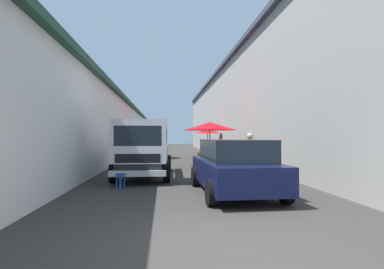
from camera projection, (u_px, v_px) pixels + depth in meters
The scene contains 10 objects.
ground at pixel (179, 162), 17.49m from camera, with size 90.00×90.00×0.00m, color #33302D.
building_left_whitewash at pixel (68, 128), 19.07m from camera, with size 49.80×7.50×4.15m.
building_right_concrete at pixel (279, 108), 20.42m from camera, with size 49.80×7.50×6.93m.
fruit_stall_mid_lane at pixel (148, 133), 20.78m from camera, with size 2.71×2.71×2.24m.
fruit_stall_near_right at pixel (208, 135), 23.00m from camera, with size 2.16×2.16×2.20m.
fruit_stall_far_left at pixel (209, 131), 15.07m from camera, with size 2.77×2.77×2.34m.
hatchback_car at pixel (234, 166), 7.89m from camera, with size 3.96×2.01×1.45m.
delivery_truck at pixel (143, 150), 10.54m from camera, with size 4.97×2.09×2.08m.
vendor_by_crates at pixel (250, 153), 10.03m from camera, with size 0.54×0.45×1.66m.
plastic_stool at pixel (121, 177), 8.74m from camera, with size 0.30×0.30×0.43m.
Camera 1 is at (-3.99, 0.89, 1.53)m, focal length 27.69 mm.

